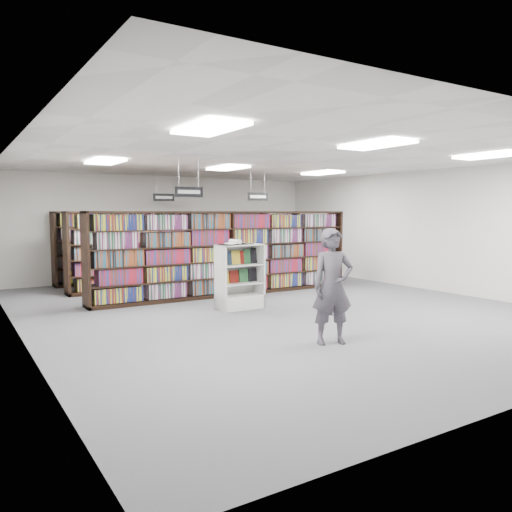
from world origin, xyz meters
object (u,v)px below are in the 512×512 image
bookshelf_row_near (228,253)px  open_book (236,243)px  endcap_display (239,286)px  shopper (333,286)px

bookshelf_row_near → open_book: (-0.77, -1.75, 0.37)m
bookshelf_row_near → endcap_display: 1.88m
bookshelf_row_near → endcap_display: size_ratio=5.02×
open_book → shopper: bearing=-99.3°
endcap_display → open_book: bearing=-148.0°
bookshelf_row_near → open_book: bearing=-113.9°
bookshelf_row_near → shopper: (-0.85, -4.97, -0.14)m
shopper → open_book: bearing=107.5°
shopper → endcap_display: bearing=105.4°
bookshelf_row_near → open_book: 1.95m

